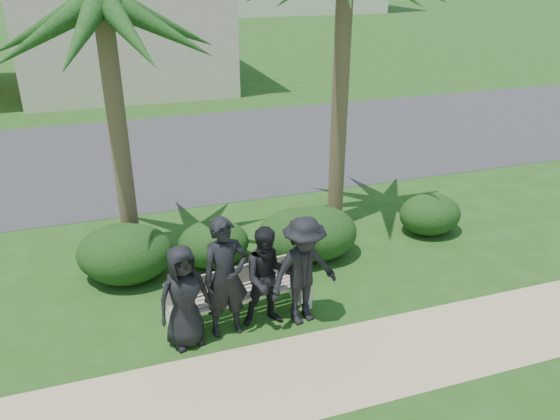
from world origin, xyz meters
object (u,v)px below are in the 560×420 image
Objects in this scene: man_b at (226,278)px; palm_left at (102,7)px; man_c at (268,278)px; man_d at (304,271)px; park_bench at (241,298)px; man_a at (184,297)px.

man_b is 0.35× the size of palm_left.
man_c is at bearing -2.23° from man_b.
man_c is at bearing 156.04° from man_d.
man_d is at bearing -6.06° from man_c.
man_b is at bearing -141.99° from park_bench.
man_d is at bearing -13.69° from man_a.
man_b is (-0.27, -0.28, 0.57)m from park_bench.
man_c is at bearing -9.44° from man_a.
man_a is 1.77m from man_d.
park_bench is 0.43× the size of palm_left.
man_d is 0.33× the size of palm_left.
man_b is at bearing 162.29° from man_d.
man_a is 0.84× the size of man_b.
man_c is 0.92× the size of man_d.
man_a is 0.64m from man_b.
man_a is 0.97× the size of man_c.
man_b is 1.16× the size of man_c.
man_c is at bearing -44.75° from park_bench.
man_c is at bearing -59.14° from palm_left.
man_a is at bearing -176.35° from man_b.
man_c reaches higher than man_a.
man_a is at bearing -171.66° from man_c.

